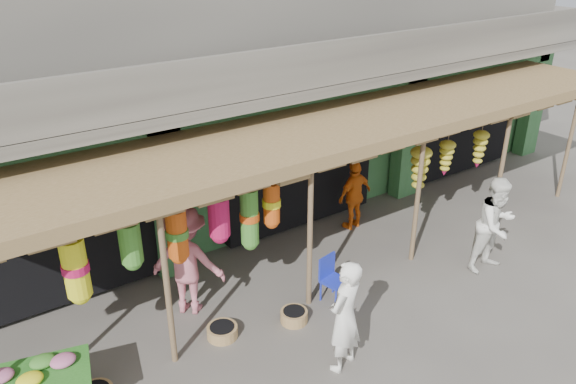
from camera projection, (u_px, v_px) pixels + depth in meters
ground at (366, 270)px, 10.63m from camera, size 80.00×80.00×0.00m
building at (232, 49)px, 12.82m from camera, size 16.40×6.80×7.00m
awning at (338, 131)px, 10.06m from camera, size 14.00×2.70×2.79m
flower_table at (33, 379)px, 7.13m from camera, size 1.58×1.15×0.86m
blue_chair at (331, 276)px, 9.64m from camera, size 0.47×0.47×0.83m
basket_mid at (222, 332)px, 8.87m from camera, size 0.55×0.55×0.19m
basket_right at (294, 316)px, 9.21m from camera, size 0.48×0.48×0.20m
person_front at (345, 316)px, 7.95m from camera, size 0.76×0.62×1.78m
person_right at (496, 225)px, 10.33m from camera, size 0.93×0.74×1.85m
person_vendor at (355, 195)px, 11.86m from camera, size 0.93×0.46×1.53m
person_shopper at (187, 261)px, 9.16m from camera, size 1.38×1.37×1.91m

